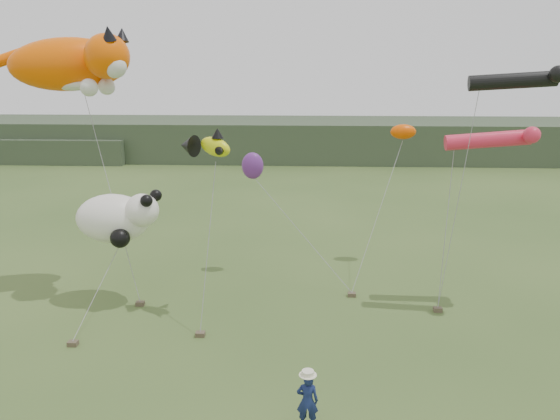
# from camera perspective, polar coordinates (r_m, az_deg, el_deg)

# --- Properties ---
(ground) EXTENTS (120.00, 120.00, 0.00)m
(ground) POSITION_cam_1_polar(r_m,az_deg,el_deg) (17.31, -0.43, -18.09)
(ground) COLOR #385123
(ground) RESTS_ON ground
(headland) EXTENTS (90.00, 13.00, 4.00)m
(headland) POSITION_cam_1_polar(r_m,az_deg,el_deg) (59.84, -0.93, 7.38)
(headland) COLOR #2D3D28
(headland) RESTS_ON ground
(festival_attendant) EXTENTS (0.60, 0.41, 1.60)m
(festival_attendant) POSITION_cam_1_polar(r_m,az_deg,el_deg) (15.33, 2.89, -19.30)
(festival_attendant) COLOR #141F4C
(festival_attendant) RESTS_ON ground
(sandbag_anchors) EXTENTS (13.64, 5.03, 0.17)m
(sandbag_anchors) POSITION_cam_1_polar(r_m,az_deg,el_deg) (21.52, -3.51, -10.96)
(sandbag_anchors) COLOR brown
(sandbag_anchors) RESTS_ON ground
(cat_kite) EXTENTS (6.22, 3.71, 2.65)m
(cat_kite) POSITION_cam_1_polar(r_m,az_deg,el_deg) (24.04, -20.43, 14.15)
(cat_kite) COLOR #F05600
(cat_kite) RESTS_ON ground
(fish_kite) EXTENTS (2.31, 1.50, 1.15)m
(fish_kite) POSITION_cam_1_polar(r_m,az_deg,el_deg) (20.55, -7.82, 6.68)
(fish_kite) COLOR #D2DA0D
(fish_kite) RESTS_ON ground
(tube_kites) EXTENTS (3.73, 1.95, 3.24)m
(tube_kites) POSITION_cam_1_polar(r_m,az_deg,el_deg) (22.46, 22.61, 9.36)
(tube_kites) COLOR black
(tube_kites) RESTS_ON ground
(panda_kite) EXTENTS (3.49, 2.26, 2.17)m
(panda_kite) POSITION_cam_1_polar(r_m,az_deg,el_deg) (22.82, -16.61, -0.77)
(panda_kite) COLOR white
(panda_kite) RESTS_ON ground
(misc_kites) EXTENTS (8.17, 2.52, 2.36)m
(misc_kites) POSITION_cam_1_polar(r_m,az_deg,el_deg) (25.61, 4.04, 6.18)
(misc_kites) COLOR #F04D00
(misc_kites) RESTS_ON ground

